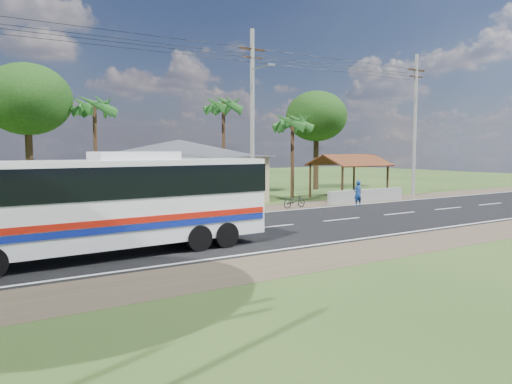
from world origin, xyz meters
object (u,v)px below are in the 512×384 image
at_px(waiting_shed, 349,162).
at_px(motorcycle, 294,201).
at_px(coach_bus, 109,197).
at_px(person, 358,194).

bearing_deg(waiting_shed, motorcycle, -158.75).
xyz_separation_m(waiting_shed, motorcycle, (-7.37, -2.87, -2.28)).
bearing_deg(coach_bus, waiting_shed, 23.91).
bearing_deg(waiting_shed, person, -127.37).
xyz_separation_m(waiting_shed, person, (-3.46, -4.53, -1.88)).
height_order(waiting_shed, motorcycle, waiting_shed).
bearing_deg(waiting_shed, coach_bus, -153.44).
relative_size(waiting_shed, person, 3.06).
relative_size(coach_bus, motorcycle, 6.99).
relative_size(coach_bus, person, 7.01).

